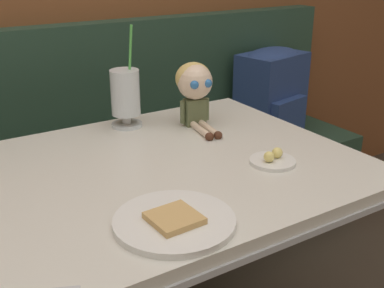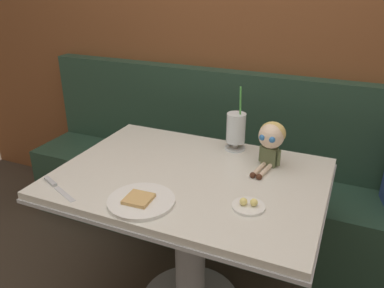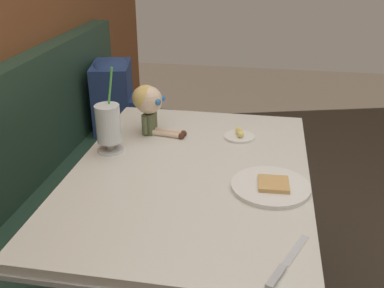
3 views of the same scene
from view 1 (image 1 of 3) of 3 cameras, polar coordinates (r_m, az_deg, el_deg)
booth_bench at (r=1.95m, az=-13.47°, el=-7.30°), size 2.60×0.48×1.00m
diner_table at (r=1.34m, az=-5.09°, el=-10.56°), size 1.11×0.81×0.74m
toast_plate at (r=0.99m, az=-2.09°, el=-9.00°), size 0.25×0.25×0.03m
milkshake_glass at (r=1.51m, az=-7.81°, el=5.67°), size 0.10×0.10×0.32m
butter_saucer at (r=1.28m, az=9.45°, el=-1.84°), size 0.12×0.12×0.04m
seated_doll at (r=1.51m, az=0.33°, el=6.92°), size 0.13×0.23×0.20m
backpack at (r=2.25m, az=9.37°, el=6.13°), size 0.34×0.30×0.41m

